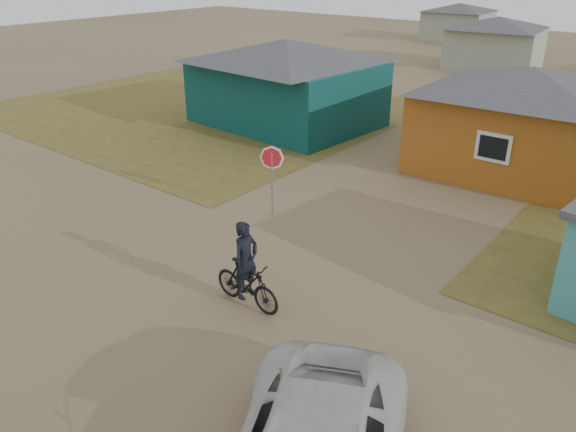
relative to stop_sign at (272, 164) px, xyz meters
The scene contains 8 objects.
ground 5.63m from the stop_sign, 66.77° to the right, with size 120.00×120.00×0.00m, color #7A6546.
grass_nw 14.46m from the stop_sign, 145.82° to the left, with size 20.00×18.00×0.00m, color brown.
house_teal 10.69m from the stop_sign, 126.68° to the left, with size 8.93×7.08×4.00m.
house_yellow 10.18m from the stop_sign, 63.02° to the left, with size 7.72×6.76×3.90m.
house_pale_west 29.33m from the stop_sign, 97.61° to the left, with size 7.04×6.15×3.60m.
house_pale_north 42.75m from the stop_sign, 106.14° to the left, with size 6.28×5.81×3.40m.
stop_sign is the anchor object (origin of this frame).
cyclist 5.18m from the stop_sign, 56.40° to the right, with size 1.92×0.70×2.17m.
Camera 1 is at (8.44, -7.39, 7.54)m, focal length 35.00 mm.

